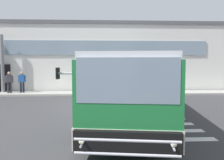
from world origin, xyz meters
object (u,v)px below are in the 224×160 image
at_px(bus_main_foreground, 129,86).
at_px(passenger_by_doorway, 22,80).
at_px(entry_support_column, 2,63).
at_px(passenger_near_column, 9,81).

bearing_deg(bus_main_foreground, passenger_by_doorway, 136.38).
bearing_deg(entry_support_column, passenger_near_column, -41.77).
bearing_deg(passenger_by_doorway, entry_support_column, 169.21).
bearing_deg(bus_main_foreground, entry_support_column, 140.68).
distance_m(bus_main_foreground, passenger_near_column, 11.03).
xyz_separation_m(entry_support_column, bus_main_foreground, (9.36, -7.67, -1.13)).
height_order(entry_support_column, passenger_near_column, entry_support_column).
xyz_separation_m(entry_support_column, passenger_by_doorway, (1.64, -0.31, -1.35)).
distance_m(entry_support_column, passenger_by_doorway, 2.15).
distance_m(bus_main_foreground, passenger_by_doorway, 10.67).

